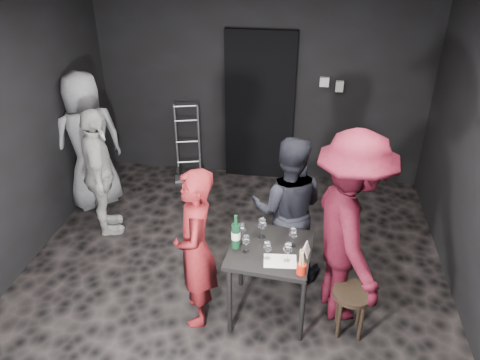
% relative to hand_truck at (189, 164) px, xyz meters
% --- Properties ---
extents(floor, '(4.50, 5.00, 0.02)m').
position_rel_hand_truck_xyz_m(floor, '(1.00, -2.21, -0.21)').
color(floor, black).
rests_on(floor, ground).
extents(ceiling, '(4.50, 5.00, 0.02)m').
position_rel_hand_truck_xyz_m(ceiling, '(1.00, -2.21, 2.49)').
color(ceiling, silver).
rests_on(ceiling, ground).
extents(wall_back, '(4.50, 0.04, 2.70)m').
position_rel_hand_truck_xyz_m(wall_back, '(1.00, 0.29, 1.14)').
color(wall_back, black).
rests_on(wall_back, ground).
extents(doorway, '(0.95, 0.10, 2.10)m').
position_rel_hand_truck_xyz_m(doorway, '(1.00, 0.23, 0.84)').
color(doorway, black).
rests_on(doorway, ground).
extents(wallbox_upper, '(0.12, 0.06, 0.12)m').
position_rel_hand_truck_xyz_m(wallbox_upper, '(1.85, 0.24, 1.24)').
color(wallbox_upper, '#B7B7B2').
rests_on(wallbox_upper, wall_back).
extents(wallbox_lower, '(0.10, 0.06, 0.14)m').
position_rel_hand_truck_xyz_m(wallbox_lower, '(2.05, 0.24, 1.19)').
color(wallbox_lower, '#B7B7B2').
rests_on(wallbox_lower, wall_back).
extents(hand_truck, '(0.37, 0.32, 1.10)m').
position_rel_hand_truck_xyz_m(hand_truck, '(0.00, 0.00, 0.00)').
color(hand_truck, '#B2B2B7').
rests_on(hand_truck, floor).
extents(tasting_table, '(0.72, 0.72, 0.75)m').
position_rel_hand_truck_xyz_m(tasting_table, '(1.43, -2.50, 0.45)').
color(tasting_table, black).
rests_on(tasting_table, floor).
extents(stool, '(0.35, 0.35, 0.47)m').
position_rel_hand_truck_xyz_m(stool, '(2.17, -2.65, 0.17)').
color(stool, black).
rests_on(stool, floor).
extents(server_red, '(0.51, 0.66, 1.62)m').
position_rel_hand_truck_xyz_m(server_red, '(0.78, -2.66, 0.60)').
color(server_red, maroon).
rests_on(server_red, floor).
extents(woman_black, '(0.79, 0.44, 1.63)m').
position_rel_hand_truck_xyz_m(woman_black, '(1.54, -1.88, 0.61)').
color(woman_black, black).
rests_on(woman_black, floor).
extents(man_maroon, '(1.07, 1.62, 2.31)m').
position_rel_hand_truck_xyz_m(man_maroon, '(2.10, -2.37, 0.95)').
color(man_maroon, '#410A16').
rests_on(man_maroon, floor).
extents(bystander_cream, '(0.82, 1.04, 1.60)m').
position_rel_hand_truck_xyz_m(bystander_cream, '(-0.64, -1.46, 0.60)').
color(bystander_cream, beige).
rests_on(bystander_cream, floor).
extents(bystander_grey, '(1.13, 1.13, 2.11)m').
position_rel_hand_truck_xyz_m(bystander_grey, '(-1.03, -0.88, 0.85)').
color(bystander_grey, gray).
rests_on(bystander_grey, floor).
extents(tasting_mat, '(0.30, 0.21, 0.00)m').
position_rel_hand_truck_xyz_m(tasting_mat, '(1.52, -2.68, 0.55)').
color(tasting_mat, white).
rests_on(tasting_mat, tasting_table).
extents(wine_glass_a, '(0.07, 0.07, 0.19)m').
position_rel_hand_truck_xyz_m(wine_glass_a, '(1.21, -2.59, 0.64)').
color(wine_glass_a, white).
rests_on(wine_glass_a, tasting_table).
extents(wine_glass_b, '(0.10, 0.10, 0.21)m').
position_rel_hand_truck_xyz_m(wine_glass_b, '(1.16, -2.46, 0.65)').
color(wine_glass_b, white).
rests_on(wine_glass_b, tasting_table).
extents(wine_glass_c, '(0.11, 0.11, 0.22)m').
position_rel_hand_truck_xyz_m(wine_glass_c, '(1.33, -2.35, 0.65)').
color(wine_glass_c, white).
rests_on(wine_glass_c, tasting_table).
extents(wine_glass_d, '(0.09, 0.09, 0.19)m').
position_rel_hand_truck_xyz_m(wine_glass_d, '(1.41, -2.66, 0.64)').
color(wine_glass_d, white).
rests_on(wine_glass_d, tasting_table).
extents(wine_glass_e, '(0.10, 0.10, 0.20)m').
position_rel_hand_truck_xyz_m(wine_glass_e, '(1.58, -2.66, 0.64)').
color(wine_glass_e, white).
rests_on(wine_glass_e, tasting_table).
extents(wine_glass_f, '(0.10, 0.10, 0.20)m').
position_rel_hand_truck_xyz_m(wine_glass_f, '(1.62, -2.44, 0.64)').
color(wine_glass_f, white).
rests_on(wine_glass_f, tasting_table).
extents(wine_bottle, '(0.08, 0.08, 0.34)m').
position_rel_hand_truck_xyz_m(wine_bottle, '(1.12, -2.53, 0.67)').
color(wine_bottle, black).
rests_on(wine_bottle, tasting_table).
extents(breadstick_cup, '(0.08, 0.08, 0.25)m').
position_rel_hand_truck_xyz_m(breadstick_cup, '(1.71, -2.80, 0.66)').
color(breadstick_cup, red).
rests_on(breadstick_cup, tasting_table).
extents(reserved_card, '(0.10, 0.14, 0.10)m').
position_rel_hand_truck_xyz_m(reserved_card, '(1.72, -2.54, 0.59)').
color(reserved_card, white).
rests_on(reserved_card, tasting_table).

